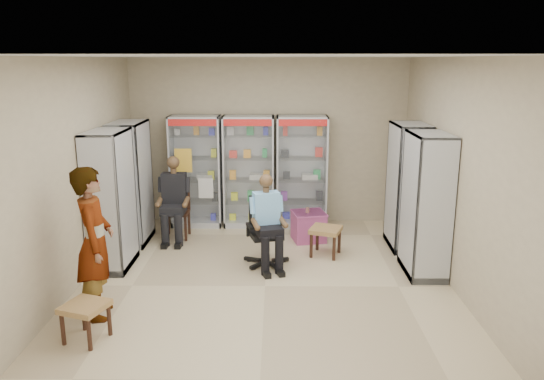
{
  "coord_description": "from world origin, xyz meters",
  "views": [
    {
      "loc": [
        0.16,
        -6.6,
        2.96
      ],
      "look_at": [
        0.09,
        0.7,
        1.16
      ],
      "focal_mm": 35.0,
      "sensor_mm": 36.0,
      "label": 1
    }
  ],
  "objects_px": {
    "cabinet_back_right": "(302,172)",
    "cabinet_left_far": "(131,183)",
    "woven_stool_b": "(86,322)",
    "standing_man": "(95,243)",
    "seated_shopkeeper": "(266,223)",
    "office_chair": "(266,231)",
    "woven_stool_a": "(325,241)",
    "cabinet_back_mid": "(249,172)",
    "cabinet_right_near": "(426,205)",
    "wooden_chair": "(176,211)",
    "cabinet_left_near": "(110,200)",
    "cabinet_back_left": "(196,171)",
    "cabinet_right_far": "(407,187)",
    "pink_trunk": "(309,226)"
  },
  "relations": [
    {
      "from": "cabinet_back_right",
      "to": "cabinet_left_far",
      "type": "height_order",
      "value": "same"
    },
    {
      "from": "woven_stool_b",
      "to": "standing_man",
      "type": "xyz_separation_m",
      "value": [
        -0.05,
        0.59,
        0.69
      ]
    },
    {
      "from": "seated_shopkeeper",
      "to": "office_chair",
      "type": "bearing_deg",
      "value": 73.99
    },
    {
      "from": "standing_man",
      "to": "woven_stool_a",
      "type": "bearing_deg",
      "value": -66.77
    },
    {
      "from": "cabinet_back_mid",
      "to": "woven_stool_a",
      "type": "bearing_deg",
      "value": -50.89
    },
    {
      "from": "cabinet_right_near",
      "to": "office_chair",
      "type": "relative_size",
      "value": 1.97
    },
    {
      "from": "standing_man",
      "to": "cabinet_back_right",
      "type": "bearing_deg",
      "value": -47.45
    },
    {
      "from": "wooden_chair",
      "to": "woven_stool_a",
      "type": "height_order",
      "value": "wooden_chair"
    },
    {
      "from": "standing_man",
      "to": "cabinet_back_mid",
      "type": "bearing_deg",
      "value": -36.03
    },
    {
      "from": "seated_shopkeeper",
      "to": "woven_stool_b",
      "type": "bearing_deg",
      "value": -147.14
    },
    {
      "from": "woven_stool_b",
      "to": "standing_man",
      "type": "height_order",
      "value": "standing_man"
    },
    {
      "from": "cabinet_back_mid",
      "to": "woven_stool_a",
      "type": "distance_m",
      "value": 2.15
    },
    {
      "from": "cabinet_right_near",
      "to": "cabinet_back_right",
      "type": "bearing_deg",
      "value": 36.16
    },
    {
      "from": "cabinet_back_right",
      "to": "cabinet_left_near",
      "type": "bearing_deg",
      "value": -144.35
    },
    {
      "from": "cabinet_left_far",
      "to": "seated_shopkeeper",
      "type": "relative_size",
      "value": 1.55
    },
    {
      "from": "cabinet_back_left",
      "to": "woven_stool_b",
      "type": "distance_m",
      "value": 4.26
    },
    {
      "from": "cabinet_back_mid",
      "to": "cabinet_right_near",
      "type": "distance_m",
      "value": 3.41
    },
    {
      "from": "woven_stool_a",
      "to": "cabinet_right_far",
      "type": "bearing_deg",
      "value": 17.73
    },
    {
      "from": "pink_trunk",
      "to": "cabinet_right_near",
      "type": "bearing_deg",
      "value": -41.79
    },
    {
      "from": "cabinet_back_right",
      "to": "wooden_chair",
      "type": "bearing_deg",
      "value": -161.25
    },
    {
      "from": "cabinet_left_far",
      "to": "cabinet_back_mid",
      "type": "bearing_deg",
      "value": 116.32
    },
    {
      "from": "cabinet_left_far",
      "to": "pink_trunk",
      "type": "bearing_deg",
      "value": 91.51
    },
    {
      "from": "seated_shopkeeper",
      "to": "cabinet_back_left",
      "type": "bearing_deg",
      "value": 107.26
    },
    {
      "from": "cabinet_back_right",
      "to": "cabinet_back_mid",
      "type": "bearing_deg",
      "value": 180.0
    },
    {
      "from": "cabinet_back_right",
      "to": "office_chair",
      "type": "height_order",
      "value": "cabinet_back_right"
    },
    {
      "from": "cabinet_left_near",
      "to": "seated_shopkeeper",
      "type": "bearing_deg",
      "value": 91.39
    },
    {
      "from": "cabinet_left_far",
      "to": "pink_trunk",
      "type": "distance_m",
      "value": 3.02
    },
    {
      "from": "cabinet_back_left",
      "to": "cabinet_right_far",
      "type": "relative_size",
      "value": 1.0
    },
    {
      "from": "cabinet_back_mid",
      "to": "cabinet_back_right",
      "type": "bearing_deg",
      "value": 0.0
    },
    {
      "from": "cabinet_back_left",
      "to": "office_chair",
      "type": "bearing_deg",
      "value": -56.05
    },
    {
      "from": "cabinet_back_left",
      "to": "wooden_chair",
      "type": "xyz_separation_m",
      "value": [
        -0.25,
        -0.73,
        -0.53
      ]
    },
    {
      "from": "seated_shopkeeper",
      "to": "pink_trunk",
      "type": "bearing_deg",
      "value": 42.31
    },
    {
      "from": "cabinet_back_mid",
      "to": "cabinet_right_far",
      "type": "distance_m",
      "value": 2.82
    },
    {
      "from": "cabinet_back_left",
      "to": "cabinet_left_far",
      "type": "bearing_deg",
      "value": -135.0
    },
    {
      "from": "cabinet_back_right",
      "to": "cabinet_left_near",
      "type": "height_order",
      "value": "same"
    },
    {
      "from": "cabinet_left_near",
      "to": "standing_man",
      "type": "distance_m",
      "value": 1.56
    },
    {
      "from": "office_chair",
      "to": "seated_shopkeeper",
      "type": "distance_m",
      "value": 0.15
    },
    {
      "from": "cabinet_right_far",
      "to": "woven_stool_b",
      "type": "xyz_separation_m",
      "value": [
        -4.13,
        -3.02,
        -0.79
      ]
    },
    {
      "from": "cabinet_right_far",
      "to": "cabinet_left_far",
      "type": "distance_m",
      "value": 4.46
    },
    {
      "from": "office_chair",
      "to": "standing_man",
      "type": "relative_size",
      "value": 0.56
    },
    {
      "from": "cabinet_back_left",
      "to": "cabinet_left_far",
      "type": "distance_m",
      "value": 1.32
    },
    {
      "from": "cabinet_back_mid",
      "to": "cabinet_right_near",
      "type": "xyz_separation_m",
      "value": [
        2.58,
        -2.23,
        0.0
      ]
    },
    {
      "from": "cabinet_right_far",
      "to": "seated_shopkeeper",
      "type": "distance_m",
      "value": 2.41
    },
    {
      "from": "seated_shopkeeper",
      "to": "pink_trunk",
      "type": "height_order",
      "value": "seated_shopkeeper"
    },
    {
      "from": "cabinet_back_left",
      "to": "office_chair",
      "type": "relative_size",
      "value": 1.97
    },
    {
      "from": "wooden_chair",
      "to": "woven_stool_b",
      "type": "relative_size",
      "value": 2.22
    },
    {
      "from": "cabinet_right_near",
      "to": "wooden_chair",
      "type": "height_order",
      "value": "cabinet_right_near"
    },
    {
      "from": "woven_stool_a",
      "to": "cabinet_back_mid",
      "type": "bearing_deg",
      "value": 129.11
    },
    {
      "from": "office_chair",
      "to": "seated_shopkeeper",
      "type": "bearing_deg",
      "value": -106.01
    },
    {
      "from": "cabinet_right_near",
      "to": "wooden_chair",
      "type": "bearing_deg",
      "value": 68.36
    }
  ]
}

